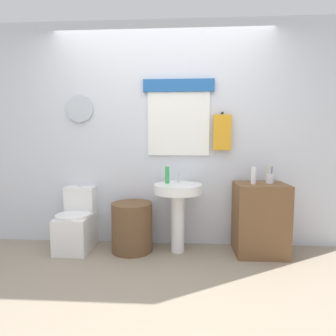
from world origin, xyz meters
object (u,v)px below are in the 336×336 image
object	(u,v)px
toilet	(77,225)
wooden_cabinet	(260,219)
laundry_hamper	(132,227)
toothbrush_cup	(270,179)
soap_bottle	(167,175)
lotion_bottle	(253,176)
pedestal_sink	(178,201)

from	to	relation	value
toilet	wooden_cabinet	bearing A→B (deg)	-0.85
laundry_hamper	toilet	bearing A→B (deg)	177.29
wooden_cabinet	toothbrush_cup	distance (m)	0.45
wooden_cabinet	soap_bottle	distance (m)	1.12
wooden_cabinet	lotion_bottle	xyz separation A→B (m)	(-0.09, -0.04, 0.48)
wooden_cabinet	laundry_hamper	bearing A→B (deg)	180.00
toilet	laundry_hamper	size ratio (longest dim) A/B	1.31
lotion_bottle	soap_bottle	bearing A→B (deg)	174.43
pedestal_sink	lotion_bottle	bearing A→B (deg)	-2.85
laundry_hamper	pedestal_sink	xyz separation A→B (m)	(0.51, 0.00, 0.31)
soap_bottle	wooden_cabinet	bearing A→B (deg)	-2.81
toilet	lotion_bottle	bearing A→B (deg)	-2.06
laundry_hamper	toothbrush_cup	size ratio (longest dim) A/B	2.95
laundry_hamper	soap_bottle	world-z (taller)	soap_bottle
laundry_hamper	pedestal_sink	distance (m)	0.60
toilet	wooden_cabinet	xyz separation A→B (m)	(2.06, -0.03, 0.11)
pedestal_sink	laundry_hamper	bearing A→B (deg)	180.00
soap_bottle	lotion_bottle	bearing A→B (deg)	-5.57
toilet	pedestal_sink	distance (m)	1.20
laundry_hamper	pedestal_sink	size ratio (longest dim) A/B	0.71
pedestal_sink	soap_bottle	size ratio (longest dim) A/B	4.10
laundry_hamper	lotion_bottle	xyz separation A→B (m)	(1.32, -0.04, 0.60)
laundry_hamper	wooden_cabinet	world-z (taller)	wooden_cabinet
toilet	pedestal_sink	world-z (taller)	pedestal_sink
lotion_bottle	toothbrush_cup	distance (m)	0.20
lotion_bottle	toothbrush_cup	bearing A→B (deg)	17.62
toilet	lotion_bottle	xyz separation A→B (m)	(1.96, -0.07, 0.59)
soap_bottle	pedestal_sink	bearing A→B (deg)	-22.62
toilet	wooden_cabinet	world-z (taller)	wooden_cabinet
soap_bottle	toothbrush_cup	world-z (taller)	toothbrush_cup
pedestal_sink	toothbrush_cup	xyz separation A→B (m)	(0.99, 0.02, 0.25)
laundry_hamper	pedestal_sink	bearing A→B (deg)	0.00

